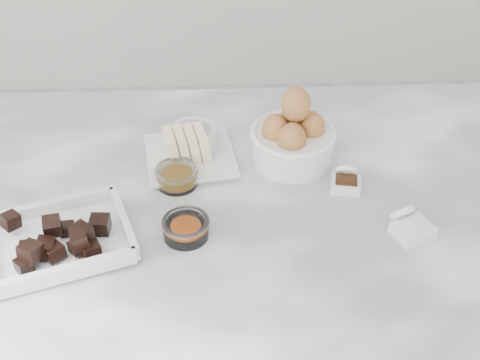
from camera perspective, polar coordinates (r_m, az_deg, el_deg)
name	(u,v)px	position (r m, az deg, el deg)	size (l,w,h in m)	color
marble_slab	(229,218)	(1.16, -0.92, -3.25)	(1.20, 0.80, 0.04)	white
chocolate_dish	(58,237)	(1.10, -15.24, -4.68)	(0.27, 0.24, 0.06)	white
butter_plate	(188,151)	(1.25, -4.42, 2.51)	(0.18, 0.18, 0.07)	white
sugar_ramekin	(193,140)	(1.27, -4.03, 3.40)	(0.09, 0.09, 0.05)	white
egg_bowl	(293,137)	(1.24, 4.54, 3.68)	(0.16, 0.16, 0.15)	white
honey_bowl	(177,176)	(1.20, -5.40, 0.34)	(0.08, 0.08, 0.03)	white
zest_bowl	(186,227)	(1.09, -4.65, -4.04)	(0.08, 0.08, 0.03)	white
vanilla_spoon	(346,181)	(1.21, 9.03, -0.05)	(0.06, 0.07, 0.04)	white
salt_spoon	(410,226)	(1.13, 14.32, -3.80)	(0.08, 0.09, 0.05)	white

